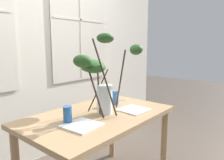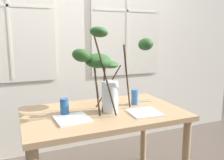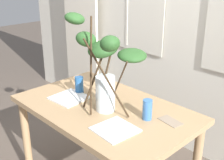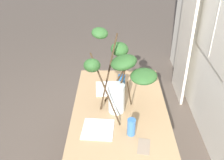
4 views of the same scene
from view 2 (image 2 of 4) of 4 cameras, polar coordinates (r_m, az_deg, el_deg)
name	(u,v)px [view 2 (image 2 of 4)]	position (r m, az deg, el deg)	size (l,w,h in m)	color
back_wall_with_windows	(72,39)	(2.88, -9.41, 9.56)	(4.83, 0.14, 2.62)	silver
dining_table	(104,122)	(2.03, -2.02, -10.06)	(1.30, 0.80, 0.75)	tan
vase_with_branches	(105,71)	(1.93, -1.74, 2.22)	(0.62, 0.58, 0.69)	silver
drinking_glass_blue_left	(64,107)	(1.92, -11.25, -6.31)	(0.07, 0.07, 0.13)	#235693
drinking_glass_blue_right	(135,97)	(2.18, 5.43, -4.04)	(0.06, 0.06, 0.14)	#386BAD
plate_square_left	(72,119)	(1.83, -9.43, -9.10)	(0.24, 0.24, 0.01)	white
plate_square_right	(144,113)	(1.97, 7.68, -7.68)	(0.24, 0.24, 0.01)	white
napkin_folded	(142,100)	(2.33, 7.26, -4.83)	(0.16, 0.09, 0.00)	gray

